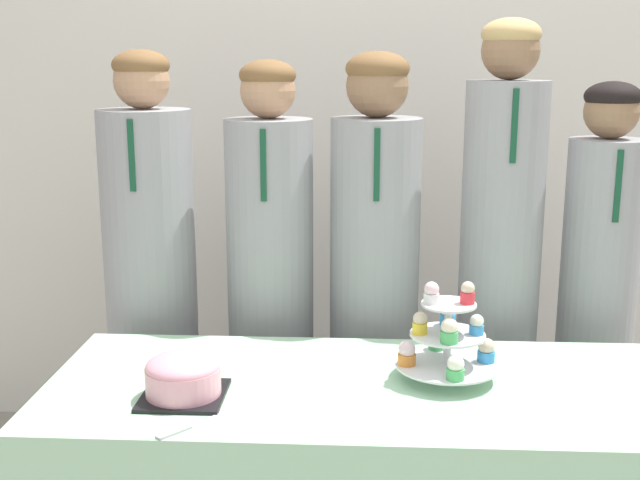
{
  "coord_description": "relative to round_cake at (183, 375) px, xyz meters",
  "views": [
    {
      "loc": [
        -0.01,
        -1.61,
        1.54
      ],
      "look_at": [
        -0.12,
        0.38,
        1.09
      ],
      "focal_mm": 45.0,
      "sensor_mm": 36.0,
      "label": 1
    }
  ],
  "objects": [
    {
      "name": "wall_back",
      "position": [
        0.46,
        1.43,
        0.58
      ],
      "size": [
        9.0,
        0.06,
        2.7
      ],
      "color": "silver",
      "rests_on": "ground_plane"
    },
    {
      "name": "student_0",
      "position": [
        -0.26,
        0.7,
        -0.03
      ],
      "size": [
        0.3,
        0.31,
        1.57
      ],
      "color": "#939399",
      "rests_on": "ground_plane"
    },
    {
      "name": "student_2",
      "position": [
        0.48,
        0.7,
        -0.02
      ],
      "size": [
        0.29,
        0.3,
        1.57
      ],
      "color": "#939399",
      "rests_on": "ground_plane"
    },
    {
      "name": "cupcake_stand",
      "position": [
        0.66,
        0.15,
        0.06
      ],
      "size": [
        0.27,
        0.27,
        0.27
      ],
      "color": "silver",
      "rests_on": "table"
    },
    {
      "name": "round_cake",
      "position": [
        0.0,
        0.0,
        0.0
      ],
      "size": [
        0.21,
        0.21,
        0.12
      ],
      "color": "black",
      "rests_on": "table"
    },
    {
      "name": "student_3",
      "position": [
        0.89,
        0.7,
        0.04
      ],
      "size": [
        0.26,
        0.27,
        1.66
      ],
      "color": "#939399",
      "rests_on": "ground_plane"
    },
    {
      "name": "student_1",
      "position": [
        0.14,
        0.7,
        -0.04
      ],
      "size": [
        0.28,
        0.29,
        1.54
      ],
      "color": "#939399",
      "rests_on": "ground_plane"
    },
    {
      "name": "cake_knife",
      "position": [
        0.06,
        -0.16,
        -0.06
      ],
      "size": [
        0.21,
        0.23,
        0.01
      ],
      "rotation": [
        0.0,
        0.0,
        0.83
      ],
      "color": "silver",
      "rests_on": "table"
    },
    {
      "name": "student_4",
      "position": [
        1.21,
        0.7,
        -0.06
      ],
      "size": [
        0.24,
        0.25,
        1.47
      ],
      "color": "#939399",
      "rests_on": "ground_plane"
    }
  ]
}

